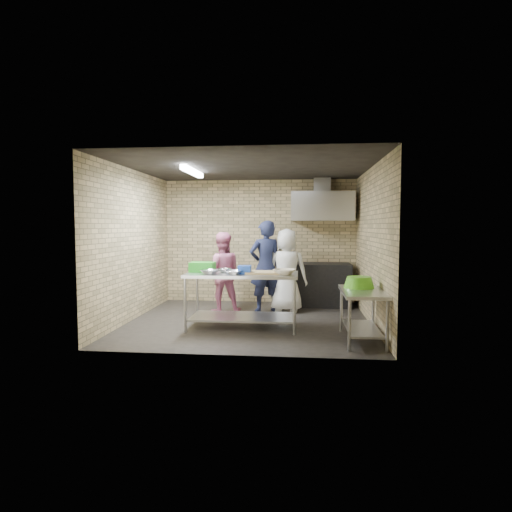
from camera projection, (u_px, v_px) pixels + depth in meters
The scene contains 26 objects.
floor at pixel (249, 321), 7.57m from camera, with size 4.20×4.20×0.00m, color black.
ceiling at pixel (249, 167), 7.39m from camera, with size 4.20×4.20×0.00m, color black.
back_wall at pixel (260, 241), 9.47m from camera, with size 4.20×0.06×2.70m, color tan.
front_wall at pixel (231, 252), 5.50m from camera, with size 4.20×0.06×2.70m, color tan.
left_wall at pixel (133, 245), 7.69m from camera, with size 0.06×4.00×2.70m, color tan.
right_wall at pixel (372, 246), 7.27m from camera, with size 0.06×4.00×2.70m, color tan.
prep_table at pixel (242, 300), 7.10m from camera, with size 1.83×0.91×0.91m, color #ABAFB2.
side_counter at pixel (362, 316), 6.28m from camera, with size 0.60×1.20×0.75m, color silver.
stove at pixel (322, 285), 9.05m from camera, with size 1.20×0.70×0.90m, color black.
range_hood at pixel (322, 206), 8.98m from camera, with size 1.30×0.60×0.60m, color silver.
hood_duct at pixel (322, 185), 9.10m from camera, with size 0.35×0.30×0.30m, color #A5A8AD.
wall_shelf at pixel (336, 215), 9.15m from camera, with size 0.80×0.20×0.04m, color #3F2B19.
fluorescent_fixture at pixel (192, 172), 7.49m from camera, with size 0.10×1.25×0.08m, color white.
green_crate at pixel (202, 267), 7.25m from camera, with size 0.41×0.30×0.16m, color green.
blue_tub at pixel (245, 270), 6.96m from camera, with size 0.20×0.20×0.13m, color #1845BA.
cutting_board at pixel (263, 272), 7.01m from camera, with size 0.56×0.43×0.03m, color #D3B47A.
mixing_bowl_a at pixel (210, 272), 6.92m from camera, with size 0.28×0.28×0.07m, color silver.
mixing_bowl_b at pixel (225, 270), 7.14m from camera, with size 0.22×0.22×0.07m, color silver.
mixing_bowl_c at pixel (234, 272), 6.86m from camera, with size 0.26×0.26×0.06m, color silver.
ceramic_bowl at pixel (284, 272), 6.84m from camera, with size 0.35×0.35×0.09m, color beige.
green_basin at pixel (359, 282), 6.50m from camera, with size 0.46×0.46×0.17m, color #59C626, non-canonical shape.
bottle_red at pixel (324, 210), 9.17m from camera, with size 0.07×0.07×0.18m, color #B22619.
bottle_green at pixel (343, 211), 9.13m from camera, with size 0.06×0.06×0.15m, color green.
man_navy at pixel (265, 266), 8.42m from camera, with size 0.66×0.43×1.80m, color #141733.
woman_pink at pixel (222, 272), 8.36m from camera, with size 0.76×0.59×1.57m, color #D26F98.
woman_white at pixel (287, 270), 8.41m from camera, with size 0.80×0.52×1.64m, color white.
Camera 1 is at (0.86, -7.43, 1.69)m, focal length 30.03 mm.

